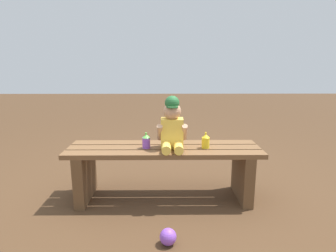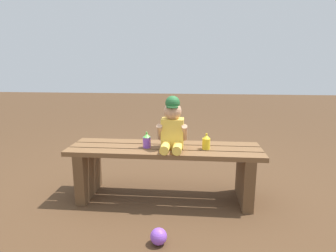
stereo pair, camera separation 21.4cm
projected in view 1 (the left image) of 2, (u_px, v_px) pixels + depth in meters
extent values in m
plane|color=#4C331E|center=(164.00, 198.00, 2.32)|extent=(16.00, 16.00, 0.00)
cube|color=brown|center=(164.00, 155.00, 2.09)|extent=(1.50, 0.13, 0.04)
cube|color=brown|center=(164.00, 149.00, 2.23)|extent=(1.50, 0.13, 0.04)
cube|color=brown|center=(164.00, 144.00, 2.37)|extent=(1.50, 0.13, 0.04)
cube|color=brown|center=(85.00, 175.00, 2.27)|extent=(0.08, 0.41, 0.40)
cube|color=brown|center=(242.00, 175.00, 2.28)|extent=(0.08, 0.41, 0.40)
cube|color=#F2C64C|center=(172.00, 133.00, 2.19)|extent=(0.17, 0.12, 0.23)
sphere|color=tan|center=(172.00, 111.00, 2.15)|extent=(0.14, 0.14, 0.14)
cylinder|color=#266633|center=(172.00, 107.00, 2.11)|extent=(0.09, 0.09, 0.01)
sphere|color=#266633|center=(172.00, 103.00, 2.14)|extent=(0.11, 0.11, 0.11)
cylinder|color=#FED050|center=(166.00, 148.00, 2.09)|extent=(0.07, 0.16, 0.07)
cylinder|color=#FED050|center=(178.00, 148.00, 2.09)|extent=(0.07, 0.16, 0.07)
cylinder|color=tan|center=(160.00, 132.00, 2.16)|extent=(0.04, 0.12, 0.14)
cylinder|color=tan|center=(184.00, 132.00, 2.16)|extent=(0.04, 0.12, 0.14)
cylinder|color=#8C4CCC|center=(146.00, 143.00, 2.19)|extent=(0.06, 0.06, 0.09)
cone|color=#66CC4C|center=(146.00, 136.00, 2.18)|extent=(0.06, 0.06, 0.03)
cylinder|color=#66CC4C|center=(146.00, 134.00, 2.17)|extent=(0.01, 0.01, 0.02)
cylinder|color=yellow|center=(206.00, 143.00, 2.19)|extent=(0.06, 0.06, 0.09)
cone|color=yellow|center=(206.00, 136.00, 2.18)|extent=(0.06, 0.06, 0.03)
cylinder|color=yellow|center=(206.00, 134.00, 2.18)|extent=(0.01, 0.01, 0.02)
sphere|color=#8C4CCC|center=(168.00, 237.00, 1.71)|extent=(0.10, 0.10, 0.10)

